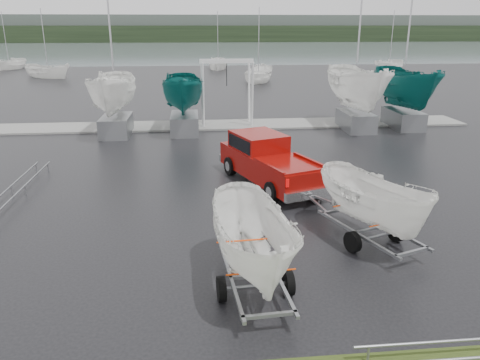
# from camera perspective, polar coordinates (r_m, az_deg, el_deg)

# --- Properties ---
(ground_plane) EXTENTS (120.00, 120.00, 0.00)m
(ground_plane) POSITION_cam_1_polar(r_m,az_deg,el_deg) (17.56, 2.32, -1.92)
(ground_plane) COLOR black
(ground_plane) RESTS_ON ground
(lake) EXTENTS (300.00, 300.00, 0.00)m
(lake) POSITION_cam_1_polar(r_m,az_deg,el_deg) (116.49, -4.70, 15.29)
(lake) COLOR gray
(lake) RESTS_ON ground
(dock) EXTENTS (30.00, 3.00, 0.12)m
(dock) POSITION_cam_1_polar(r_m,az_deg,el_deg) (30.02, -1.11, 6.75)
(dock) COLOR gray
(dock) RESTS_ON ground
(treeline) EXTENTS (300.00, 8.00, 6.00)m
(treeline) POSITION_cam_1_polar(r_m,az_deg,el_deg) (186.35, -5.21, 17.33)
(treeline) COLOR black
(treeline) RESTS_ON ground
(far_hill) EXTENTS (300.00, 6.00, 10.00)m
(far_hill) POSITION_cam_1_polar(r_m,az_deg,el_deg) (194.33, -5.26, 17.95)
(far_hill) COLOR #4C5651
(far_hill) RESTS_ON ground
(pickup_truck) EXTENTS (3.74, 5.99, 1.89)m
(pickup_truck) POSITION_cam_1_polar(r_m,az_deg,el_deg) (18.86, 3.24, 2.64)
(pickup_truck) COLOR maroon
(pickup_truck) RESTS_ON ground
(trailer_hitched) EXTENTS (2.34, 3.79, 4.80)m
(trailer_hitched) POSITION_cam_1_polar(r_m,az_deg,el_deg) (13.44, 16.43, 2.63)
(trailer_hitched) COLOR gray
(trailer_hitched) RESTS_ON ground
(trailer_parked) EXTENTS (1.86, 3.68, 5.11)m
(trailer_parked) POSITION_cam_1_polar(r_m,az_deg,el_deg) (10.32, 1.80, -0.40)
(trailer_parked) COLOR gray
(trailer_parked) RESTS_ON ground
(boat_hoist) EXTENTS (3.30, 2.18, 4.12)m
(boat_hoist) POSITION_cam_1_polar(r_m,az_deg,el_deg) (29.58, -1.63, 11.72)
(boat_hoist) COLOR silver
(boat_hoist) RESTS_ON ground
(keelboat_0) EXTENTS (2.47, 3.20, 10.65)m
(keelboat_0) POSITION_cam_1_polar(r_m,az_deg,el_deg) (27.76, -15.40, 13.28)
(keelboat_0) COLOR gray
(keelboat_0) RESTS_ON ground
(keelboat_1) EXTENTS (2.33, 3.20, 7.30)m
(keelboat_1) POSITION_cam_1_polar(r_m,az_deg,el_deg) (27.62, -7.00, 13.25)
(keelboat_1) COLOR gray
(keelboat_1) RESTS_ON ground
(keelboat_2) EXTENTS (2.77, 3.20, 10.95)m
(keelboat_2) POSITION_cam_1_polar(r_m,az_deg,el_deg) (29.06, 14.48, 14.51)
(keelboat_2) COLOR gray
(keelboat_2) RESTS_ON ground
(keelboat_3) EXTENTS (2.64, 3.20, 10.81)m
(keelboat_3) POSITION_cam_1_polar(r_m,az_deg,el_deg) (30.55, 19.98, 13.76)
(keelboat_3) COLOR gray
(keelboat_3) RESTS_ON ground
(mast_rack_0) EXTENTS (0.56, 6.50, 0.06)m
(mast_rack_0) POSITION_cam_1_polar(r_m,az_deg,el_deg) (19.41, -25.46, -0.66)
(mast_rack_0) COLOR gray
(mast_rack_0) RESTS_ON ground
(moored_boat_0) EXTENTS (3.88, 3.86, 11.63)m
(moored_boat_0) POSITION_cam_1_polar(r_m,az_deg,el_deg) (63.01, -22.26, 11.49)
(moored_boat_0) COLOR white
(moored_boat_0) RESTS_ON ground
(moored_boat_1) EXTENTS (2.91, 2.98, 11.49)m
(moored_boat_1) POSITION_cam_1_polar(r_m,az_deg,el_deg) (70.14, -2.67, 13.36)
(moored_boat_1) COLOR white
(moored_boat_1) RESTS_ON ground
(moored_boat_2) EXTENTS (3.42, 3.47, 11.54)m
(moored_boat_2) POSITION_cam_1_polar(r_m,az_deg,el_deg) (54.14, 2.24, 11.89)
(moored_boat_2) COLOR white
(moored_boat_2) RESTS_ON ground
(moored_boat_3) EXTENTS (3.64, 3.64, 11.38)m
(moored_boat_3) POSITION_cam_1_polar(r_m,az_deg,el_deg) (69.98, 17.67, 12.53)
(moored_boat_3) COLOR white
(moored_boat_3) RESTS_ON ground
(moored_boat_4) EXTENTS (3.30, 3.34, 11.39)m
(moored_boat_4) POSITION_cam_1_polar(r_m,az_deg,el_deg) (77.26, -26.26, 12.01)
(moored_boat_4) COLOR white
(moored_boat_4) RESTS_ON ground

